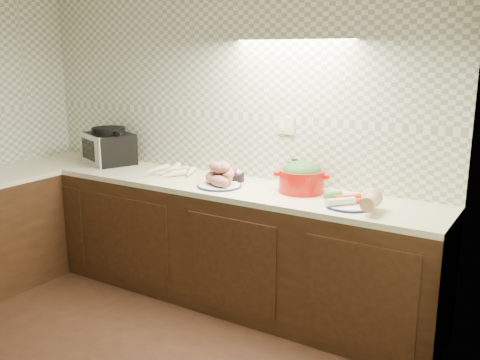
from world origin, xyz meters
The scene contains 8 objects.
room centered at (0.00, 0.00, 1.63)m, with size 3.60×3.60×2.60m.
counter centered at (-0.68, 0.68, 0.45)m, with size 3.60×3.60×0.90m.
toaster_oven centered at (-1.07, 1.61, 1.05)m, with size 0.53×0.48×0.31m.
parsnip_pile centered at (-0.31, 1.57, 0.93)m, with size 0.36×0.40×0.08m.
sweet_potato_plate centered at (0.22, 1.43, 0.98)m, with size 0.33×0.32×0.19m.
onion_bowl centered at (0.21, 1.62, 0.94)m, with size 0.15×0.15×0.12m.
dutch_oven centered at (0.77, 1.60, 1.01)m, with size 0.39×0.39×0.22m.
veg_plate centered at (1.25, 1.44, 0.95)m, with size 0.41×0.30×0.14m.
Camera 1 is at (2.30, -1.65, 1.84)m, focal length 40.00 mm.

